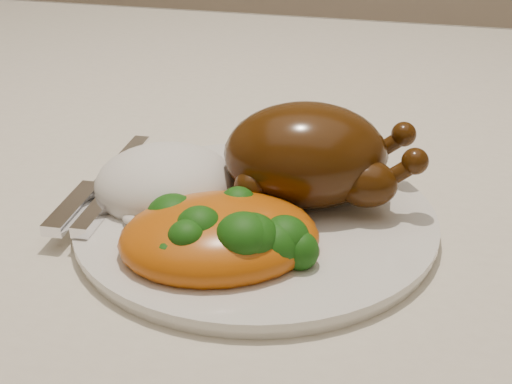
# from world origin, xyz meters

# --- Properties ---
(dining_table) EXTENTS (1.60, 0.90, 0.76)m
(dining_table) POSITION_xyz_m (0.00, 0.00, 0.67)
(dining_table) COLOR brown
(dining_table) RESTS_ON floor
(tablecloth) EXTENTS (1.73, 1.03, 0.18)m
(tablecloth) POSITION_xyz_m (0.00, 0.00, 0.74)
(tablecloth) COLOR beige
(tablecloth) RESTS_ON dining_table
(dinner_plate) EXTENTS (0.30, 0.30, 0.01)m
(dinner_plate) POSITION_xyz_m (-0.01, -0.20, 0.77)
(dinner_plate) COLOR silver
(dinner_plate) RESTS_ON tablecloth
(roast_chicken) EXTENTS (0.17, 0.13, 0.08)m
(roast_chicken) POSITION_xyz_m (0.03, -0.17, 0.82)
(roast_chicken) COLOR #442307
(roast_chicken) RESTS_ON dinner_plate
(rice_mound) EXTENTS (0.15, 0.14, 0.06)m
(rice_mound) POSITION_xyz_m (-0.09, -0.19, 0.79)
(rice_mound) COLOR white
(rice_mound) RESTS_ON dinner_plate
(mac_and_cheese) EXTENTS (0.18, 0.16, 0.06)m
(mac_and_cheese) POSITION_xyz_m (-0.01, -0.26, 0.79)
(mac_and_cheese) COLOR #D4550D
(mac_and_cheese) RESTS_ON dinner_plate
(cutlery) EXTENTS (0.04, 0.19, 0.01)m
(cutlery) POSITION_xyz_m (-0.14, -0.21, 0.79)
(cutlery) COLOR silver
(cutlery) RESTS_ON dinner_plate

